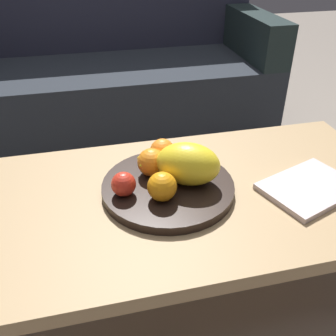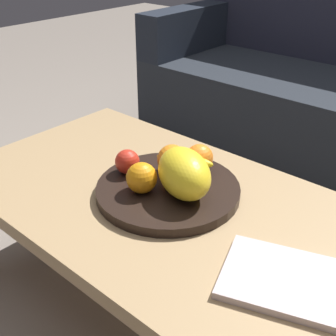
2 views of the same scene
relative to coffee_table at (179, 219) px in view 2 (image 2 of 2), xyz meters
name	(u,v)px [view 2 (image 2 of 2)]	position (x,y,z in m)	size (l,w,h in m)	color
ground_plane	(177,319)	(0.00, 0.00, -0.35)	(8.00, 8.00, 0.00)	gray
coffee_table	(179,219)	(0.00, 0.00, 0.00)	(1.22, 0.62, 0.39)	#A4855A
couch	(335,97)	(-0.11, 1.21, -0.05)	(1.70, 0.70, 0.90)	#21262D
fruit_bowl	(168,190)	(-0.05, 0.02, 0.05)	(0.36, 0.36, 0.03)	black
melon_large_front	(183,173)	(0.00, 0.02, 0.12)	(0.17, 0.11, 0.11)	yellow
orange_front	(199,158)	(-0.04, 0.13, 0.10)	(0.07, 0.07, 0.07)	orange
orange_left	(142,178)	(-0.08, -0.04, 0.10)	(0.08, 0.08, 0.08)	orange
orange_right	(172,160)	(-0.09, 0.08, 0.10)	(0.08, 0.08, 0.08)	orange
apple_front	(127,162)	(-0.18, 0.00, 0.10)	(0.06, 0.06, 0.06)	red
banana_bunch	(187,166)	(-0.05, 0.09, 0.10)	(0.16, 0.15, 0.06)	gold
magazine	(289,281)	(0.33, -0.06, 0.05)	(0.25, 0.18, 0.02)	beige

